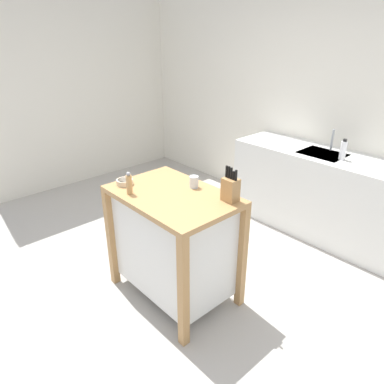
# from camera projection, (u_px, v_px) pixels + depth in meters

# --- Properties ---
(ground_plane) EXTENTS (6.72, 6.72, 0.00)m
(ground_plane) POSITION_uv_depth(u_px,v_px,m) (170.00, 292.00, 3.02)
(ground_plane) COLOR #ADA8A0
(ground_plane) RESTS_ON ground
(wall_back) EXTENTS (5.72, 0.10, 2.60)m
(wall_back) POSITION_uv_depth(u_px,v_px,m) (325.00, 105.00, 3.82)
(wall_back) COLOR silver
(wall_back) RESTS_ON ground
(wall_left) EXTENTS (0.10, 2.81, 2.60)m
(wall_left) POSITION_uv_depth(u_px,v_px,m) (83.00, 89.00, 4.88)
(wall_left) COLOR silver
(wall_left) RESTS_ON ground
(kitchen_island) EXTENTS (0.98, 0.66, 0.93)m
(kitchen_island) POSITION_uv_depth(u_px,v_px,m) (174.00, 240.00, 2.81)
(kitchen_island) COLOR #AD7F4C
(kitchen_island) RESTS_ON ground
(knife_block) EXTENTS (0.11, 0.09, 0.25)m
(knife_block) POSITION_uv_depth(u_px,v_px,m) (230.00, 189.00, 2.49)
(knife_block) COLOR #AD7F4C
(knife_block) RESTS_ON kitchen_island
(bowl_ceramic_small) EXTENTS (0.13, 0.13, 0.04)m
(bowl_ceramic_small) POSITION_uv_depth(u_px,v_px,m) (125.00, 182.00, 2.79)
(bowl_ceramic_small) COLOR beige
(bowl_ceramic_small) RESTS_ON kitchen_island
(drinking_cup) EXTENTS (0.07, 0.07, 0.09)m
(drinking_cup) POSITION_uv_depth(u_px,v_px,m) (194.00, 182.00, 2.73)
(drinking_cup) COLOR silver
(drinking_cup) RESTS_ON kitchen_island
(pepper_grinder) EXTENTS (0.04, 0.04, 0.17)m
(pepper_grinder) POSITION_uv_depth(u_px,v_px,m) (129.00, 184.00, 2.61)
(pepper_grinder) COLOR tan
(pepper_grinder) RESTS_ON kitchen_island
(trash_bin) EXTENTS (0.36, 0.28, 0.63)m
(trash_bin) POSITION_uv_depth(u_px,v_px,m) (132.00, 225.00, 3.44)
(trash_bin) COLOR gray
(trash_bin) RESTS_ON ground
(sink_counter) EXTENTS (1.87, 0.60, 0.89)m
(sink_counter) POSITION_uv_depth(u_px,v_px,m) (317.00, 192.00, 3.80)
(sink_counter) COLOR silver
(sink_counter) RESTS_ON ground
(sink_faucet) EXTENTS (0.02, 0.02, 0.22)m
(sink_faucet) POSITION_uv_depth(u_px,v_px,m) (332.00, 140.00, 3.66)
(sink_faucet) COLOR #B7BCC1
(sink_faucet) RESTS_ON sink_counter
(bottle_hand_soap) EXTENTS (0.06, 0.06, 0.21)m
(bottle_hand_soap) POSITION_uv_depth(u_px,v_px,m) (343.00, 150.00, 3.40)
(bottle_hand_soap) COLOR white
(bottle_hand_soap) RESTS_ON sink_counter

